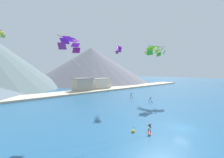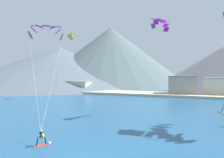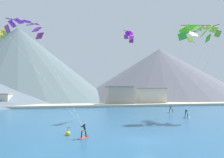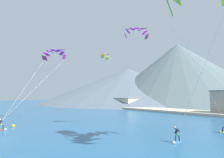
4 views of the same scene
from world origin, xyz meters
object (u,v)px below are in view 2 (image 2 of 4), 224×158
object	(u,v)px
parafoil_kite_distant_high_outer	(70,35)
parafoil_kite_near_lead	(46,31)
kitesurfer_mid_center	(223,109)
race_marker_buoy	(42,136)
parafoil_kite_distant_low_drift	(161,23)
kitesurfer_near_lead	(44,140)

from	to	relation	value
parafoil_kite_distant_high_outer	parafoil_kite_near_lead	bearing A→B (deg)	-68.69
kitesurfer_mid_center	race_marker_buoy	xyz separation A→B (m)	(-23.64, -20.92, -0.40)
kitesurfer_mid_center	parafoil_kite_near_lead	world-z (taller)	parafoil_kite_near_lead
parafoil_kite_distant_low_drift	kitesurfer_near_lead	bearing A→B (deg)	-120.86
parafoil_kite_distant_high_outer	race_marker_buoy	distance (m)	38.13
parafoil_kite_distant_high_outer	parafoil_kite_distant_low_drift	size ratio (longest dim) A/B	1.00
parafoil_kite_near_lead	parafoil_kite_distant_high_outer	size ratio (longest dim) A/B	3.51
kitesurfer_near_lead	parafoil_kite_near_lead	xyz separation A→B (m)	(-7.97, 10.62, 14.08)
kitesurfer_mid_center	parafoil_kite_distant_low_drift	xyz separation A→B (m)	(-11.22, -4.92, 15.62)
kitesurfer_near_lead	race_marker_buoy	xyz separation A→B (m)	(-1.76, 1.83, -0.35)
race_marker_buoy	kitesurfer_near_lead	bearing A→B (deg)	-46.23
kitesurfer_mid_center	parafoil_kite_distant_high_outer	distance (m)	43.20
parafoil_kite_near_lead	kitesurfer_mid_center	bearing A→B (deg)	22.13
kitesurfer_near_lead	kitesurfer_mid_center	bearing A→B (deg)	46.12
kitesurfer_near_lead	parafoil_kite_distant_low_drift	distance (m)	26.03
race_marker_buoy	kitesurfer_mid_center	bearing A→B (deg)	41.51
parafoil_kite_near_lead	parafoil_kite_distant_high_outer	xyz separation A→B (m)	(-8.27, 21.20, 4.16)
parafoil_kite_near_lead	race_marker_buoy	world-z (taller)	parafoil_kite_near_lead
kitesurfer_mid_center	parafoil_kite_near_lead	xyz separation A→B (m)	(-29.85, -12.14, 14.03)
kitesurfer_mid_center	parafoil_kite_near_lead	bearing A→B (deg)	-157.87
kitesurfer_near_lead	race_marker_buoy	distance (m)	2.56
parafoil_kite_distant_high_outer	race_marker_buoy	size ratio (longest dim) A/B	3.99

